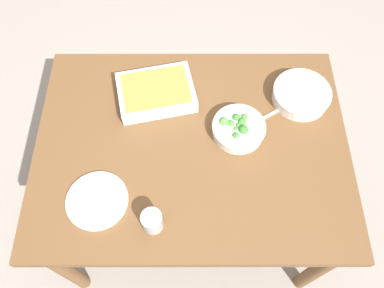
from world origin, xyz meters
The scene contains 8 objects.
ground_plane centered at (0.00, 0.00, 0.00)m, with size 6.00×6.00×0.00m, color #9E9389.
dining_table centered at (0.00, 0.00, 0.65)m, with size 1.20×0.90×0.74m.
stew_bowl centered at (-0.44, -0.21, 0.77)m, with size 0.23×0.23×0.06m.
broccoli_bowl centered at (-0.18, -0.05, 0.77)m, with size 0.21×0.21×0.07m.
baking_dish centered at (0.14, -0.22, 0.77)m, with size 0.34×0.28×0.06m.
drink_cup centered at (0.13, 0.32, 0.78)m, with size 0.07×0.07×0.08m.
side_plate centered at (0.33, 0.23, 0.75)m, with size 0.22×0.22×0.01m, color white.
spoon_by_stew centered at (-0.33, -0.14, 0.74)m, with size 0.16×0.11×0.01m.
Camera 1 is at (0.00, 0.70, 2.04)m, focal length 36.10 mm.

